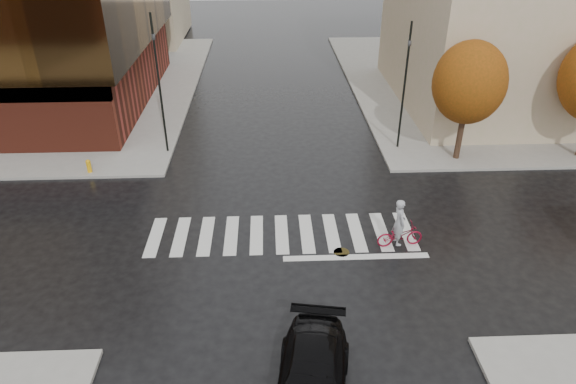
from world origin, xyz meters
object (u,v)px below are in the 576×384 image
traffic_light_nw (158,76)px  traffic_light_ne (405,79)px  cyclist (400,230)px  fire_hydrant (89,165)px

traffic_light_nw → traffic_light_ne: traffic_light_nw is taller
cyclist → traffic_light_nw: size_ratio=0.29×
cyclist → fire_hydrant: cyclist is taller
cyclist → traffic_light_nw: 15.20m
traffic_light_nw → traffic_light_ne: size_ratio=1.08×
traffic_light_nw → traffic_light_ne: bearing=98.1°
traffic_light_nw → traffic_light_ne: (13.35, 0.00, -0.37)m
fire_hydrant → traffic_light_ne: bearing=8.3°
traffic_light_ne → fire_hydrant: traffic_light_ne is taller
traffic_light_nw → cyclist: bearing=57.6°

